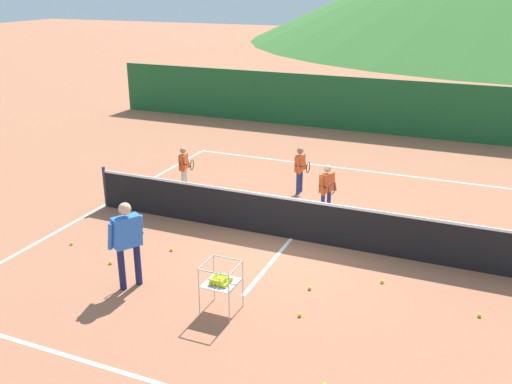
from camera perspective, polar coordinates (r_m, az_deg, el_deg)
ground_plane at (r=12.52m, az=3.59°, el=-4.76°), size 120.00×120.00×0.00m
line_baseline_far at (r=17.34m, az=9.51°, el=2.33°), size 10.13×0.08×0.01m
line_sideline_west at (r=14.81m, az=-15.22°, el=-1.34°), size 0.08×10.62×0.01m
line_service_center at (r=12.52m, az=3.59°, el=-4.75°), size 0.08×5.23×0.01m
tennis_net at (r=12.32m, az=3.64°, el=-2.66°), size 9.99×0.08×1.05m
instructor at (r=10.46m, az=-12.94°, el=-4.49°), size 0.55×0.84×1.68m
student_0 at (r=15.29m, az=-7.31°, el=2.78°), size 0.50×0.53×1.19m
student_1 at (r=14.95m, az=4.52°, el=2.65°), size 0.40×0.61×1.26m
student_2 at (r=13.44m, az=7.20°, el=0.60°), size 0.42×0.71×1.32m
ball_cart at (r=9.66m, az=-3.65°, el=-8.94°), size 0.58×0.58×0.90m
tennis_ball_0 at (r=10.59m, az=5.48°, el=-9.68°), size 0.07×0.07×0.07m
tennis_ball_3 at (r=10.48m, az=21.75°, el=-11.54°), size 0.07×0.07×0.07m
tennis_ball_4 at (r=9.81m, az=4.47°, el=-12.32°), size 0.07×0.07×0.07m
tennis_ball_5 at (r=12.85m, az=-18.23°, el=-4.98°), size 0.07×0.07×0.07m
tennis_ball_6 at (r=11.02m, az=12.70°, el=-8.84°), size 0.07×0.07×0.07m
tennis_ball_8 at (r=11.79m, az=-14.56°, el=-6.95°), size 0.07×0.07×0.07m
tennis_ball_9 at (r=12.08m, az=-8.59°, el=-5.79°), size 0.07×0.07×0.07m
windscreen_fence at (r=21.47m, az=12.66°, el=8.45°), size 22.28×0.08×2.04m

